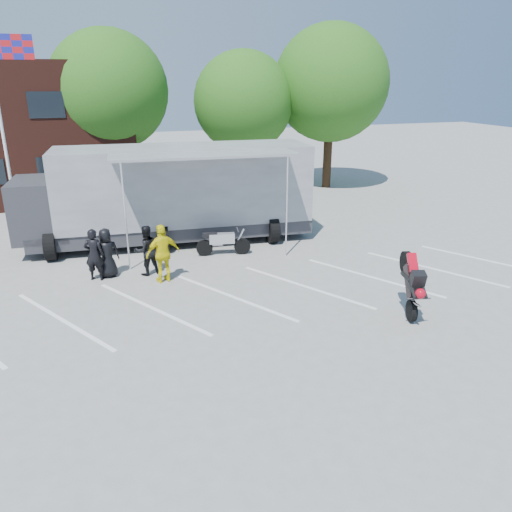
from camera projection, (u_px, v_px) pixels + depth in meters
ground at (235, 311)px, 14.04m from camera, size 100.00×100.00×0.00m
parking_bay_lines at (226, 297)px, 14.93m from camera, size 18.09×13.33×0.01m
flagpole at (6, 109)px, 19.35m from camera, size 1.61×0.12×8.00m
tree_left at (109, 91)px, 25.81m from camera, size 6.12×6.12×8.64m
tree_mid at (244, 102)px, 27.25m from camera, size 5.44×5.44×7.68m
tree_right at (331, 84)px, 28.00m from camera, size 6.46×6.46×9.12m
transporter_truck at (175, 241)px, 20.07m from camera, size 12.20×6.60×3.75m
parked_motorcycle at (224, 255)px, 18.53m from camera, size 2.14×1.06×1.07m
stunt_bike_rider at (403, 311)px, 14.07m from camera, size 1.22×1.80×1.94m
spectator_leather_a at (107, 253)px, 16.23m from camera, size 0.84×0.58×1.65m
spectator_leather_b at (94, 255)px, 15.97m from camera, size 0.74×0.62×1.72m
spectator_leather_c at (146, 250)px, 16.43m from camera, size 0.95×0.82×1.68m
spectator_hivis at (163, 253)px, 15.81m from camera, size 1.19×0.71×1.90m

